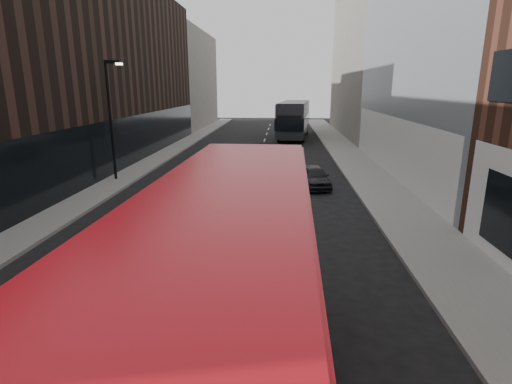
% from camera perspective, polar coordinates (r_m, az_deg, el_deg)
% --- Properties ---
extents(sidewalk_right, '(3.00, 80.00, 0.15)m').
position_cam_1_polar(sidewalk_right, '(31.45, 13.93, 4.15)').
color(sidewalk_right, slate).
rests_on(sidewalk_right, ground).
extents(sidewalk_left, '(2.00, 80.00, 0.15)m').
position_cam_1_polar(sidewalk_left, '(32.53, -14.13, 4.48)').
color(sidewalk_left, slate).
rests_on(sidewalk_left, ground).
extents(building_modern_block, '(5.03, 22.00, 20.00)m').
position_cam_1_polar(building_modern_block, '(28.42, 25.28, 22.07)').
color(building_modern_block, '#91949A').
rests_on(building_modern_block, ground).
extents(building_victorian, '(6.50, 24.00, 21.00)m').
position_cam_1_polar(building_victorian, '(50.49, 15.39, 18.87)').
color(building_victorian, slate).
rests_on(building_victorian, ground).
extents(building_left_mid, '(5.00, 24.00, 14.00)m').
position_cam_1_polar(building_left_mid, '(37.94, -17.69, 16.18)').
color(building_left_mid, black).
rests_on(building_left_mid, ground).
extents(building_left_far, '(5.00, 20.00, 13.00)m').
position_cam_1_polar(building_left_far, '(59.01, -9.72, 15.45)').
color(building_left_far, slate).
rests_on(building_left_far, ground).
extents(street_lamp, '(1.06, 0.22, 7.00)m').
position_cam_1_polar(street_lamp, '(25.61, -19.98, 10.63)').
color(street_lamp, black).
rests_on(street_lamp, sidewalk_left).
extents(red_bus, '(2.78, 10.68, 4.29)m').
position_cam_1_polar(red_bus, '(5.94, -4.96, -19.03)').
color(red_bus, '#B10A14').
rests_on(red_bus, ground).
extents(grey_bus, '(4.20, 12.71, 4.03)m').
position_cam_1_polar(grey_bus, '(46.17, 5.45, 10.42)').
color(grey_bus, black).
rests_on(grey_bus, ground).
extents(car_a, '(1.93, 3.82, 1.25)m').
position_cam_1_polar(car_a, '(23.39, 8.36, 2.21)').
color(car_a, black).
rests_on(car_a, ground).
extents(car_b, '(1.92, 4.66, 1.50)m').
position_cam_1_polar(car_b, '(24.00, 0.50, 3.00)').
color(car_b, '#919499').
rests_on(car_b, ground).
extents(car_c, '(2.49, 4.87, 1.35)m').
position_cam_1_polar(car_c, '(29.89, 2.11, 5.21)').
color(car_c, black).
rests_on(car_c, ground).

